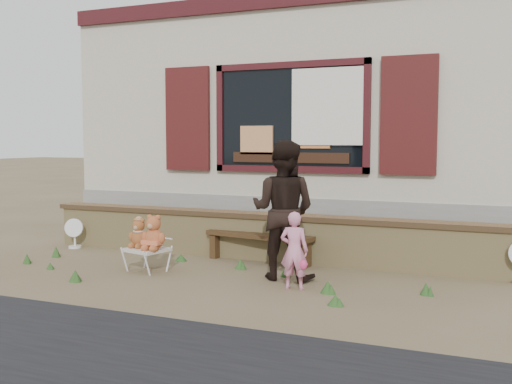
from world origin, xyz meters
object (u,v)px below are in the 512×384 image
at_px(teddy_bear_left, 139,232).
at_px(teddy_bear_right, 154,232).
at_px(folding_chair, 147,250).
at_px(child, 294,250).
at_px(bench, 259,241).
at_px(adult, 283,210).

distance_m(teddy_bear_left, teddy_bear_right, 0.28).
relative_size(folding_chair, child, 0.66).
bearing_deg(bench, teddy_bear_left, -130.27).
xyz_separation_m(bench, adult, (0.65, -0.79, 0.55)).
relative_size(bench, teddy_bear_right, 3.55).
bearing_deg(folding_chair, child, 10.44).
bearing_deg(folding_chair, teddy_bear_right, -0.00).
distance_m(bench, folding_chair, 1.57).
height_order(teddy_bear_right, child, child).
distance_m(folding_chair, adult, 1.88).
height_order(bench, folding_chair, bench).
height_order(teddy_bear_left, adult, adult).
height_order(bench, child, child).
bearing_deg(adult, bench, -51.11).
bearing_deg(adult, teddy_bear_right, 11.32).
bearing_deg(teddy_bear_left, adult, 22.30).
distance_m(folding_chair, teddy_bear_right, 0.29).
xyz_separation_m(folding_chair, adult, (1.77, 0.31, 0.57)).
xyz_separation_m(bench, teddy_bear_right, (-0.98, -1.13, 0.24)).
xyz_separation_m(folding_chair, child, (2.07, -0.13, 0.17)).
distance_m(bench, teddy_bear_left, 1.66).
height_order(bench, adult, adult).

